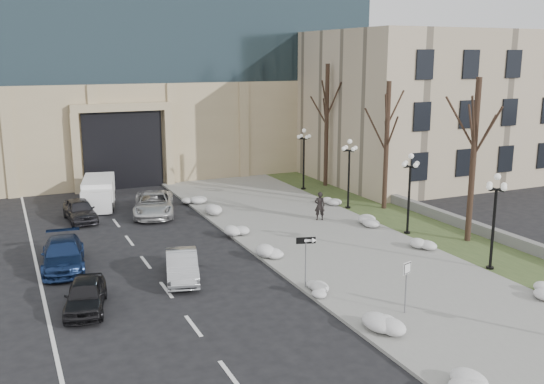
{
  "coord_description": "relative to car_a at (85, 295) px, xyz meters",
  "views": [
    {
      "loc": [
        -12.61,
        -14.74,
        10.08
      ],
      "look_at": [
        -0.55,
        11.83,
        3.5
      ],
      "focal_mm": 40.0,
      "sensor_mm": 36.0,
      "label": 1
    }
  ],
  "objects": [
    {
      "name": "snow_clump_i",
      "position": [
        17.34,
        0.32,
        -0.34
      ],
      "size": [
        1.1,
        1.6,
        0.36
      ],
      "primitive_type": "ellipsoid",
      "color": "silver",
      "rests_on": "sidewalk"
    },
    {
      "name": "car_b",
      "position": [
        4.51,
        1.72,
        0.02
      ],
      "size": [
        2.32,
        4.26,
        1.33
      ],
      "primitive_type": "imported",
      "rotation": [
        0.0,
        0.0,
        -0.24
      ],
      "color": "#A6AAAE",
      "rests_on": "ground"
    },
    {
      "name": "box_truck",
      "position": [
        3.27,
        17.78,
        0.24
      ],
      "size": [
        3.09,
        6.02,
        1.82
      ],
      "rotation": [
        0.0,
        0.0,
        -0.21
      ],
      "color": "white",
      "rests_on": "ground"
    },
    {
      "name": "snow_clump_f",
      "position": [
        9.42,
        11.84,
        -0.34
      ],
      "size": [
        1.1,
        1.6,
        0.36
      ],
      "primitive_type": "ellipsoid",
      "color": "silver",
      "rests_on": "sidewalk"
    },
    {
      "name": "snow_clump_c",
      "position": [
        9.45,
        -2.53,
        -0.34
      ],
      "size": [
        1.1,
        1.6,
        0.36
      ],
      "primitive_type": "ellipsoid",
      "color": "silver",
      "rests_on": "sidewalk"
    },
    {
      "name": "curb",
      "position": [
        9.01,
        4.77,
        -0.57
      ],
      "size": [
        0.3,
        40.0,
        0.14
      ],
      "primitive_type": "cube",
      "color": "gray",
      "rests_on": "ground"
    },
    {
      "name": "snow_clump_k",
      "position": [
        17.83,
        11.23,
        -0.34
      ],
      "size": [
        1.1,
        1.6,
        0.36
      ],
      "primitive_type": "ellipsoid",
      "color": "silver",
      "rests_on": "sidewalk"
    },
    {
      "name": "car_c",
      "position": [
        -0.29,
        5.58,
        0.05
      ],
      "size": [
        2.48,
        5.0,
        1.4
      ],
      "primitive_type": "imported",
      "rotation": [
        0.0,
        0.0,
        -0.11
      ],
      "color": "navy",
      "rests_on": "ground"
    },
    {
      "name": "classical_building",
      "position": [
        32.01,
        18.75,
        5.36
      ],
      "size": [
        22.0,
        18.12,
        12.0
      ],
      "color": "#BDAA8E",
      "rests_on": "ground"
    },
    {
      "name": "snow_clump_d",
      "position": [
        9.3,
        2.34,
        -0.34
      ],
      "size": [
        1.1,
        1.6,
        0.36
      ],
      "primitive_type": "ellipsoid",
      "color": "silver",
      "rests_on": "sidewalk"
    },
    {
      "name": "lamppost_c",
      "position": [
        18.31,
        9.77,
        2.43
      ],
      "size": [
        1.18,
        1.18,
        4.76
      ],
      "color": "black",
      "rests_on": "ground"
    },
    {
      "name": "tree_near",
      "position": [
        20.51,
        0.77,
        5.18
      ],
      "size": [
        3.2,
        3.2,
        9.0
      ],
      "color": "black",
      "rests_on": "ground"
    },
    {
      "name": "lamppost_a",
      "position": [
        18.31,
        -3.23,
        2.43
      ],
      "size": [
        1.18,
        1.18,
        4.76
      ],
      "color": "black",
      "rests_on": "ground"
    },
    {
      "name": "tree_far",
      "position": [
        20.51,
        16.77,
        5.51
      ],
      "size": [
        3.2,
        3.2,
        9.5
      ],
      "color": "black",
      "rests_on": "ground"
    },
    {
      "name": "tree_mid",
      "position": [
        20.51,
        8.77,
        4.86
      ],
      "size": [
        3.2,
        3.2,
        8.5
      ],
      "color": "black",
      "rests_on": "ground"
    },
    {
      "name": "ground",
      "position": [
        10.01,
        -9.23,
        -0.64
      ],
      "size": [
        160.0,
        160.0,
        0.0
      ],
      "primitive_type": "plane",
      "color": "black",
      "rests_on": "ground"
    },
    {
      "name": "lamppost_b",
      "position": [
        18.31,
        3.27,
        2.43
      ],
      "size": [
        1.18,
        1.18,
        4.76
      ],
      "color": "black",
      "rests_on": "ground"
    },
    {
      "name": "snow_clump_h",
      "position": [
        17.83,
        -6.76,
        -0.34
      ],
      "size": [
        1.1,
        1.6,
        0.36
      ],
      "primitive_type": "ellipsoid",
      "color": "silver",
      "rests_on": "sidewalk"
    },
    {
      "name": "stone_wall",
      "position": [
        22.01,
        6.77,
        -0.29
      ],
      "size": [
        0.5,
        30.0,
        0.7
      ],
      "primitive_type": "cube",
      "color": "slate",
      "rests_on": "ground"
    },
    {
      "name": "snow_clump_j",
      "position": [
        17.42,
        5.66,
        -0.34
      ],
      "size": [
        1.1,
        1.6,
        0.36
      ],
      "primitive_type": "ellipsoid",
      "color": "silver",
      "rests_on": "sidewalk"
    },
    {
      "name": "grass_strip",
      "position": [
        20.01,
        4.77,
        -0.59
      ],
      "size": [
        4.0,
        40.0,
        0.1
      ],
      "primitive_type": "cube",
      "color": "#374A25",
      "rests_on": "ground"
    },
    {
      "name": "keep_sign",
      "position": [
        11.42,
        -5.8,
        1.0
      ],
      "size": [
        0.47,
        0.19,
        2.24
      ],
      "rotation": [
        0.0,
        0.0,
        0.32
      ],
      "color": "slate",
      "rests_on": "ground"
    },
    {
      "name": "snow_clump_e",
      "position": [
        9.24,
        6.71,
        -0.34
      ],
      "size": [
        1.1,
        1.6,
        0.36
      ],
      "primitive_type": "ellipsoid",
      "color": "silver",
      "rests_on": "sidewalk"
    },
    {
      "name": "snow_clump_g",
      "position": [
        9.14,
        15.18,
        -0.34
      ],
      "size": [
        1.1,
        1.6,
        0.36
      ],
      "primitive_type": "ellipsoid",
      "color": "silver",
      "rests_on": "sidewalk"
    },
    {
      "name": "car_e",
      "position": [
        1.58,
        14.22,
        0.05
      ],
      "size": [
        1.91,
        4.15,
        1.38
      ],
      "primitive_type": "imported",
      "rotation": [
        0.0,
        0.0,
        0.07
      ],
      "color": "#2B2B30",
      "rests_on": "ground"
    },
    {
      "name": "lamppost_d",
      "position": [
        18.31,
        16.27,
        2.43
      ],
      "size": [
        1.18,
        1.18,
        4.76
      ],
      "color": "black",
      "rests_on": "ground"
    },
    {
      "name": "car_d",
      "position": [
        6.11,
        13.71,
        0.1
      ],
      "size": [
        3.73,
        5.78,
        1.48
      ],
      "primitive_type": "imported",
      "rotation": [
        0.0,
        0.0,
        -0.26
      ],
      "color": "silver",
      "rests_on": "ground"
    },
    {
      "name": "one_way_sign",
      "position": [
        9.24,
        -1.78,
        1.35
      ],
      "size": [
        0.89,
        0.42,
        2.41
      ],
      "rotation": [
        0.0,
        0.0,
        -0.3
      ],
      "color": "slate",
      "rests_on": "ground"
    },
    {
      "name": "pedestrian",
      "position": [
        15.09,
        7.87,
        0.36
      ],
      "size": [
        0.76,
        0.63,
        1.78
      ],
      "primitive_type": "imported",
      "rotation": [
        0.0,
        0.0,
        2.77
      ],
      "color": "black",
      "rests_on": "sidewalk"
    },
    {
      "name": "car_a",
      "position": [
        0.0,
        0.0,
        0.0
      ],
      "size": [
        2.33,
        4.03,
        1.29
      ],
      "primitive_type": "imported",
      "rotation": [
        0.0,
        0.0,
        -0.23
      ],
      "color": "black",
      "rests_on": "ground"
    },
    {
      "name": "snow_clump_b",
      "position": [
        9.69,
        -7.03,
        -0.34
      ],
      "size": [
        1.1,
        1.6,
        0.36
      ],
      "primitive_type": "ellipsoid",
      "color": "silver",
      "rests_on": "sidewalk"
    },
    {
      "name": "sidewalk",
      "position": [
        13.51,
        4.77,
        -0.58
      ],
      "size": [
        9.0,
        40.0,
        0.12
      ],
      "primitive_type": "cube",
      "color": "gray",
      "rests_on": "ground"
    }
  ]
}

